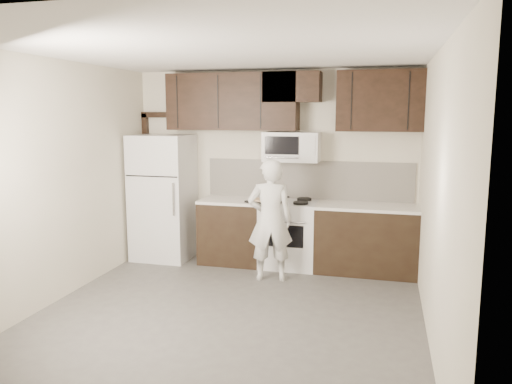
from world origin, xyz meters
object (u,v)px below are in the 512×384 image
at_px(stove, 289,234).
at_px(microwave, 292,147).
at_px(refrigerator, 163,197).
at_px(person, 270,220).

relative_size(stove, microwave, 1.24).
bearing_deg(refrigerator, stove, 1.51).
bearing_deg(refrigerator, person, -18.28).
distance_m(refrigerator, person, 1.82).
bearing_deg(microwave, refrigerator, -174.85).
xyz_separation_m(stove, microwave, (-0.00, 0.12, 1.19)).
height_order(stove, microwave, microwave).
xyz_separation_m(refrigerator, person, (1.72, -0.57, -0.12)).
distance_m(microwave, refrigerator, 2.00).
distance_m(stove, refrigerator, 1.90).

